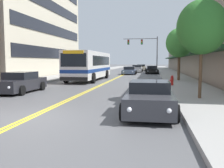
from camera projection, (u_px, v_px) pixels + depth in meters
ground_plane at (128, 73)px, 45.40m from camera, size 240.00×240.00×0.00m
sidewalk_left at (89, 72)px, 46.55m from camera, size 3.50×106.00×0.18m
sidewalk_right at (169, 72)px, 44.23m from camera, size 3.50×106.00×0.18m
centre_line at (128, 73)px, 45.40m from camera, size 0.34×106.00×0.01m
storefront_row_right at (205, 50)px, 42.92m from camera, size 9.10×68.00×8.01m
city_bus at (90, 64)px, 27.26m from camera, size 2.93×11.37×3.04m
car_navy_parked_left_near at (96, 71)px, 39.64m from camera, size 2.19×4.27×1.27m
car_charcoal_parked_left_mid at (20, 83)px, 16.56m from camera, size 2.12×4.67×1.36m
car_dark_grey_parked_right_foreground at (150, 99)px, 9.74m from camera, size 2.00×4.24×1.29m
car_black_parked_right_mid at (152, 70)px, 41.92m from camera, size 2.14×4.88×1.32m
car_slate_blue_moving_lead at (129, 71)px, 39.49m from camera, size 2.19×4.49×1.23m
car_champagne_moving_second at (141, 68)px, 56.08m from camera, size 2.15×4.25×1.37m
car_silver_moving_third at (137, 69)px, 47.36m from camera, size 2.12×4.90×1.38m
traffic_signal_mast at (145, 47)px, 46.17m from camera, size 6.36×0.38×6.59m
street_tree_right_near at (202, 27)px, 12.48m from camera, size 2.49×2.49×4.96m
street_tree_right_mid at (179, 43)px, 24.82m from camera, size 2.66×2.66×5.19m
fire_hydrant at (172, 80)px, 19.65m from camera, size 0.31×0.23×0.78m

